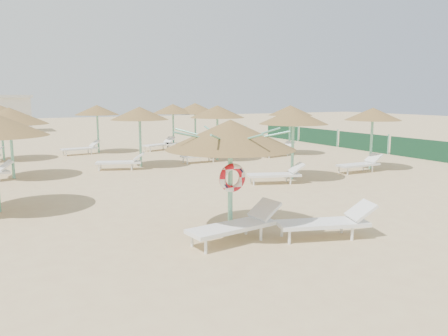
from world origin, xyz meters
name	(u,v)px	position (x,y,z in m)	size (l,w,h in m)	color
ground	(238,229)	(0.00, 0.00, 0.00)	(120.00, 120.00, 0.00)	tan
main_palapa	(230,135)	(-0.33, -0.20, 2.27)	(2.92, 2.92, 2.61)	#70C3A1
lounger_main_a	(238,224)	(-0.43, -0.73, 0.38)	(2.24, 0.93, 0.79)	white
lounger_main_b	(329,221)	(1.47, -1.49, 0.38)	(2.26, 1.28, 0.79)	white
palapa_field	(156,114)	(1.76, 10.83, 2.32)	(17.68, 14.43, 2.72)	#70C3A1
windbreak_fence	(363,142)	(14.00, 9.96, 0.50)	(0.08, 19.84, 1.10)	#1A4E35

